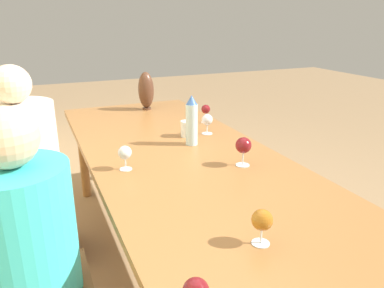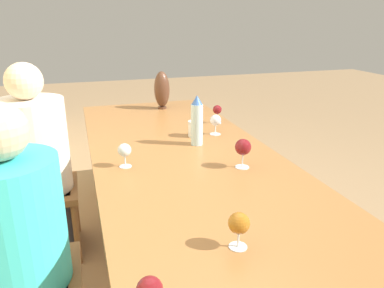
{
  "view_description": "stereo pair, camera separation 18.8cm",
  "coord_description": "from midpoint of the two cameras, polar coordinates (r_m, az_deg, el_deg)",
  "views": [
    {
      "loc": [
        -1.81,
        0.7,
        1.44
      ],
      "look_at": [
        -0.18,
        0.0,
        0.83
      ],
      "focal_mm": 35.0,
      "sensor_mm": 36.0,
      "label": 1
    },
    {
      "loc": [
        -1.88,
        0.53,
        1.44
      ],
      "look_at": [
        -0.18,
        0.0,
        0.83
      ],
      "focal_mm": 35.0,
      "sensor_mm": 36.0,
      "label": 2
    }
  ],
  "objects": [
    {
      "name": "wine_glass_1",
      "position": [
        1.84,
        -7.41,
        -1.09
      ],
      "size": [
        0.07,
        0.07,
        0.12
      ],
      "color": "silver",
      "rests_on": "dining_table"
    },
    {
      "name": "water_bottle",
      "position": [
        2.14,
        3.27,
        3.48
      ],
      "size": [
        0.07,
        0.07,
        0.29
      ],
      "color": "#ADCCD6",
      "rests_on": "dining_table"
    },
    {
      "name": "chair_far",
      "position": [
        2.43,
        -21.92,
        -5.9
      ],
      "size": [
        0.44,
        0.44,
        0.89
      ],
      "color": "brown",
      "rests_on": "ground_plane"
    },
    {
      "name": "vase",
      "position": [
        3.0,
        -2.81,
        8.27
      ],
      "size": [
        0.12,
        0.12,
        0.3
      ],
      "color": "#4C2D1E",
      "rests_on": "dining_table"
    },
    {
      "name": "water_tumbler",
      "position": [
        2.31,
        2.75,
        2.31
      ],
      "size": [
        0.08,
        0.08,
        0.1
      ],
      "color": "silver",
      "rests_on": "dining_table"
    },
    {
      "name": "person_far",
      "position": [
        2.36,
        -20.32,
        -2.3
      ],
      "size": [
        0.4,
        0.4,
        1.2
      ],
      "color": "#2D2D38",
      "rests_on": "ground_plane"
    },
    {
      "name": "chair_near",
      "position": [
        1.67,
        -23.85,
        -18.14
      ],
      "size": [
        0.44,
        0.44,
        0.89
      ],
      "color": "brown",
      "rests_on": "ground_plane"
    },
    {
      "name": "wine_glass_5",
      "position": [
        2.6,
        5.94,
        5.1
      ],
      "size": [
        0.06,
        0.06,
        0.13
      ],
      "color": "silver",
      "rests_on": "dining_table"
    },
    {
      "name": "dining_table",
      "position": [
        2.09,
        1.12,
        -2.77
      ],
      "size": [
        2.51,
        0.98,
        0.73
      ],
      "color": "#936033",
      "rests_on": "ground_plane"
    },
    {
      "name": "wine_glass_4",
      "position": [
        1.85,
        10.69,
        -0.6
      ],
      "size": [
        0.08,
        0.08,
        0.15
      ],
      "color": "silver",
      "rests_on": "dining_table"
    },
    {
      "name": "wine_glass_0",
      "position": [
        1.23,
        11.62,
        -11.97
      ],
      "size": [
        0.07,
        0.07,
        0.12
      ],
      "color": "silver",
      "rests_on": "dining_table"
    },
    {
      "name": "ground_plane",
      "position": [
        2.42,
        1.02,
        -17.55
      ],
      "size": [
        14.0,
        14.0,
        0.0
      ],
      "primitive_type": "plane",
      "color": "#937551"
    },
    {
      "name": "person_near",
      "position": [
        1.58,
        -21.4,
        -13.85
      ],
      "size": [
        0.37,
        0.37,
        1.17
      ],
      "color": "#2D2D38",
      "rests_on": "ground_plane"
    },
    {
      "name": "wine_glass_3",
      "position": [
        2.35,
        5.89,
        3.5
      ],
      "size": [
        0.07,
        0.07,
        0.13
      ],
      "color": "silver",
      "rests_on": "dining_table"
    }
  ]
}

